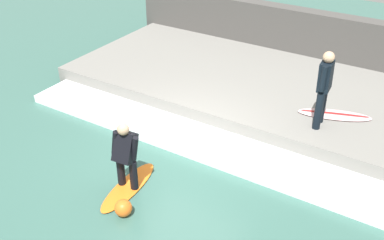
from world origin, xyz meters
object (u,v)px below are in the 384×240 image
object	(u,v)px
surfboard_waiting_near	(335,115)
surfer_waiting_near	(324,85)
surfboard_riding	(129,187)
marker_buoy	(123,208)
surfer_riding	(125,153)

from	to	relation	value
surfboard_waiting_near	surfer_waiting_near	bearing A→B (deg)	160.61
surfboard_riding	marker_buoy	bearing A→B (deg)	-147.58
surfboard_riding	surfer_riding	distance (m)	0.80
surfboard_riding	surfer_riding	world-z (taller)	surfer_riding
surfer_riding	marker_buoy	xyz separation A→B (m)	(-0.64, -0.40, -0.67)
surfer_riding	surfer_waiting_near	world-z (taller)	surfer_waiting_near
marker_buoy	surfer_riding	bearing A→B (deg)	32.42
surfer_riding	surfer_waiting_near	bearing A→B (deg)	-36.89
surfer_waiting_near	surfboard_riding	bearing A→B (deg)	143.11
surfboard_riding	marker_buoy	distance (m)	0.76
surfboard_riding	surfboard_waiting_near	xyz separation A→B (m)	(3.98, -2.76, 0.49)
surfer_riding	surfboard_riding	bearing A→B (deg)	180.00
surfboard_riding	marker_buoy	world-z (taller)	marker_buoy
surfer_riding	marker_buoy	world-z (taller)	surfer_riding
surfboard_riding	surfboard_waiting_near	size ratio (longest dim) A/B	1.01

